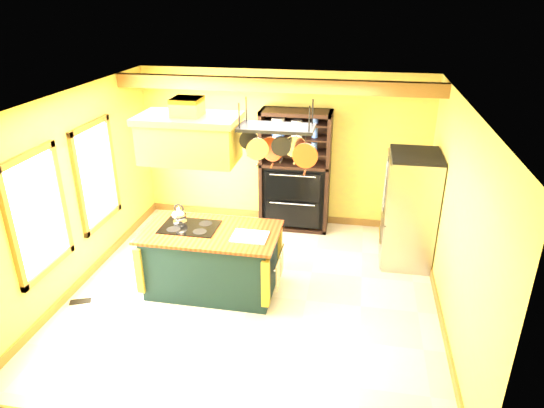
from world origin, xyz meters
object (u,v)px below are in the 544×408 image
(kitchen_island, at_px, (212,260))
(hutch, at_px, (295,182))
(refrigerator, at_px, (409,212))
(pot_rack, at_px, (277,138))
(range_hood, at_px, (189,136))

(kitchen_island, relative_size, hutch, 0.89)
(refrigerator, distance_m, hutch, 2.06)
(pot_rack, distance_m, hutch, 2.64)
(range_hood, bearing_deg, pot_rack, -0.00)
(refrigerator, relative_size, hutch, 0.81)
(refrigerator, bearing_deg, kitchen_island, -154.08)
(kitchen_island, bearing_deg, hutch, 69.29)
(pot_rack, height_order, hutch, pot_rack)
(pot_rack, bearing_deg, hutch, 91.62)
(hutch, bearing_deg, pot_rack, -88.38)
(hutch, bearing_deg, kitchen_island, -111.01)
(kitchen_island, xyz_separation_m, pot_rack, (0.91, -0.00, 1.79))
(kitchen_island, bearing_deg, range_hood, -179.48)
(range_hood, xyz_separation_m, pot_rack, (1.11, -0.00, 0.03))
(range_hood, height_order, pot_rack, same)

